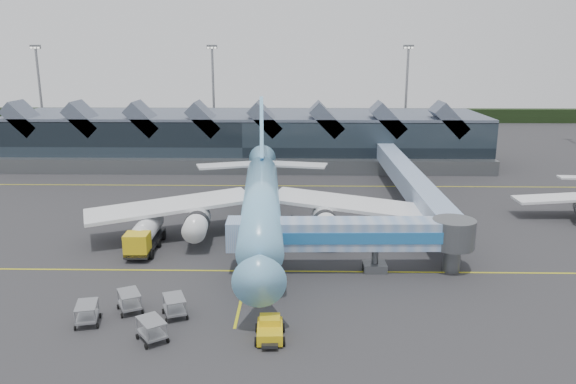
{
  "coord_description": "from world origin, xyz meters",
  "views": [
    {
      "loc": [
        5.06,
        -60.49,
        21.69
      ],
      "look_at": [
        3.79,
        4.52,
        5.0
      ],
      "focal_mm": 35.0,
      "sensor_mm": 36.0,
      "label": 1
    }
  ],
  "objects_px": {
    "jet_bridge": "(365,235)",
    "pushback_tug": "(270,330)",
    "main_airliner": "(261,198)",
    "fuel_truck": "(146,232)"
  },
  "relations": [
    {
      "from": "jet_bridge",
      "to": "pushback_tug",
      "type": "relative_size",
      "value": 6.65
    },
    {
      "from": "main_airliner",
      "to": "jet_bridge",
      "type": "relative_size",
      "value": 1.95
    },
    {
      "from": "main_airliner",
      "to": "fuel_truck",
      "type": "bearing_deg",
      "value": -162.4
    },
    {
      "from": "main_airliner",
      "to": "pushback_tug",
      "type": "relative_size",
      "value": 12.99
    },
    {
      "from": "jet_bridge",
      "to": "fuel_truck",
      "type": "bearing_deg",
      "value": 163.62
    },
    {
      "from": "main_airliner",
      "to": "fuel_truck",
      "type": "xyz_separation_m",
      "value": [
        -12.57,
        -4.81,
        -2.64
      ]
    },
    {
      "from": "jet_bridge",
      "to": "fuel_truck",
      "type": "distance_m",
      "value": 24.44
    },
    {
      "from": "jet_bridge",
      "to": "pushback_tug",
      "type": "bearing_deg",
      "value": -124.17
    },
    {
      "from": "fuel_truck",
      "to": "pushback_tug",
      "type": "height_order",
      "value": "fuel_truck"
    },
    {
      "from": "jet_bridge",
      "to": "pushback_tug",
      "type": "distance_m",
      "value": 16.49
    }
  ]
}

